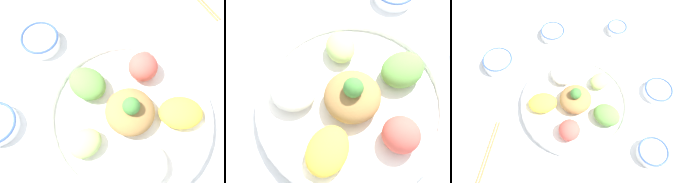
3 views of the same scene
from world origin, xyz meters
TOP-DOWN VIEW (x-y plane):
  - ground_plane at (0.00, 0.00)m, footprint 2.40×2.40m
  - salad_platter at (-0.00, 0.01)m, footprint 0.40×0.40m

SIDE VIEW (x-z plane):
  - ground_plane at x=0.00m, z-range 0.00..0.00m
  - salad_platter at x=0.00m, z-range -0.03..0.08m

